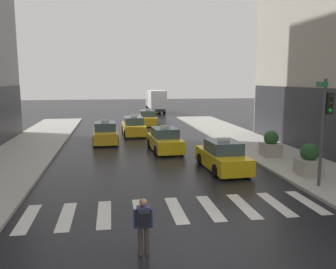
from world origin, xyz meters
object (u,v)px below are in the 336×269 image
Objects in this scene: taxi_fifth at (148,118)px; pedestrian_with_backpack at (143,222)px; taxi_lead at (223,157)px; box_truck at (156,101)px; taxi_second at (165,141)px; taxi_fourth at (134,127)px; planter_mid_block at (271,145)px; taxi_third at (105,133)px; traffic_light_pole at (325,118)px; planter_near_corner at (309,161)px.

pedestrian_with_backpack is at bearing -96.12° from taxi_fifth.
box_truck reaches higher than taxi_lead.
taxi_second and taxi_fifth have the same top height.
taxi_fifth is 2.81× the size of pedestrian_with_backpack.
pedestrian_with_backpack is (-5.15, -8.83, 0.25)m from taxi_lead.
taxi_fourth is 2.87× the size of planter_mid_block.
pedestrian_with_backpack is at bearing -120.25° from taxi_lead.
planter_mid_block is at bearing -53.72° from taxi_fourth.
taxi_second is 2.80× the size of pedestrian_with_backpack.
taxi_lead is 1.01× the size of taxi_third.
pedestrian_with_backpack is at bearing -150.43° from traffic_light_pole.
taxi_fifth is (4.40, 10.17, 0.00)m from taxi_third.
planter_mid_block reaches higher than pedestrian_with_backpack.
pedestrian_with_backpack is (-2.79, -14.49, 0.25)m from taxi_second.
taxi_fourth is (2.43, 3.51, 0.00)m from taxi_third.
taxi_fifth is 14.13m from box_truck.
taxi_fifth is 22.76m from planter_near_corner.
taxi_fifth is 2.89× the size of planter_near_corner.
box_truck is at bearing 95.20° from planter_near_corner.
box_truck reaches higher than planter_near_corner.
pedestrian_with_backpack is (-5.70, -42.46, -0.88)m from box_truck.
planter_mid_block is (5.97, -17.47, 0.15)m from taxi_fifth.
planter_near_corner is (6.16, -7.86, 0.15)m from taxi_second.
taxi_lead is 1.00× the size of taxi_fourth.
traffic_light_pole is 5.81m from taxi_lead.
planter_mid_block is at bearing -28.21° from taxi_second.
traffic_light_pole is 0.64× the size of box_truck.
taxi_fifth is 2.89× the size of planter_mid_block.
taxi_lead is 19.89m from taxi_fifth.
traffic_light_pole reaches higher than taxi_fourth.
taxi_second is 1.00× the size of taxi_fifth.
taxi_second is 1.01× the size of taxi_third.
box_truck is 4.58× the size of pedestrian_with_backpack.
taxi_second is (-2.36, 5.66, 0.00)m from taxi_lead.
planter_mid_block is (9.04, 11.14, -0.10)m from pedestrian_with_backpack.
box_truck is (4.60, 20.50, 1.13)m from taxi_fourth.
taxi_lead and taxi_fourth have the same top height.
planter_mid_block is at bearing -71.12° from taxi_fifth.
taxi_third and taxi_fourth have the same top height.
taxi_lead and taxi_third have the same top height.
planter_near_corner is 1.00× the size of planter_mid_block.
taxi_second is 9.99m from planter_near_corner.
taxi_fifth is 28.78m from pedestrian_with_backpack.
taxi_third is at bearing 136.21° from taxi_second.
planter_near_corner is 4.51m from planter_mid_block.
planter_mid_block is at bearing 88.94° from planter_near_corner.
planter_mid_block is at bearing 85.06° from traffic_light_pole.
traffic_light_pole is 11.51m from taxi_second.
taxi_fifth is at bearing 96.02° from taxi_lead.
box_truck reaches higher than taxi_second.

